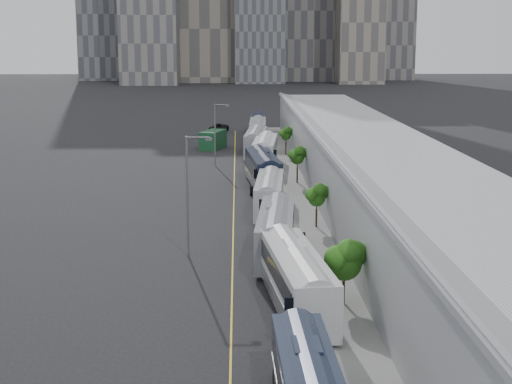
{
  "coord_description": "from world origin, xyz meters",
  "views": [
    {
      "loc": [
        -1.08,
        -12.36,
        16.6
      ],
      "look_at": [
        0.6,
        58.33,
        3.0
      ],
      "focal_mm": 55.0,
      "sensor_mm": 36.0,
      "label": 1
    }
  ],
  "objects_px": {
    "bus_2": "(296,285)",
    "suv": "(218,128)",
    "bus_8": "(258,132)",
    "street_lamp_near": "(190,188)",
    "bus_5": "(263,172)",
    "street_lamp_far": "(216,130)",
    "bus_4": "(269,198)",
    "bus_6": "(265,154)",
    "shipping_container": "(213,140)",
    "bus_3": "(276,237)",
    "bus_9": "(258,125)",
    "bus_7": "(256,145)"
  },
  "relations": [
    {
      "from": "bus_3",
      "to": "bus_6",
      "type": "bearing_deg",
      "value": 93.83
    },
    {
      "from": "bus_5",
      "to": "bus_9",
      "type": "bearing_deg",
      "value": 84.42
    },
    {
      "from": "bus_3",
      "to": "bus_4",
      "type": "xyz_separation_m",
      "value": [
        0.15,
        16.01,
        -0.08
      ]
    },
    {
      "from": "bus_5",
      "to": "bus_6",
      "type": "height_order",
      "value": "bus_6"
    },
    {
      "from": "street_lamp_near",
      "to": "shipping_container",
      "type": "xyz_separation_m",
      "value": [
        -0.12,
        62.91,
        -4.02
      ]
    },
    {
      "from": "bus_8",
      "to": "bus_2",
      "type": "bearing_deg",
      "value": -87.74
    },
    {
      "from": "bus_4",
      "to": "shipping_container",
      "type": "xyz_separation_m",
      "value": [
        -6.96,
        47.32,
        -0.14
      ]
    },
    {
      "from": "bus_5",
      "to": "shipping_container",
      "type": "bearing_deg",
      "value": 96.74
    },
    {
      "from": "bus_3",
      "to": "street_lamp_far",
      "type": "xyz_separation_m",
      "value": [
        -5.79,
        45.83,
        3.23
      ]
    },
    {
      "from": "bus_5",
      "to": "bus_8",
      "type": "distance_m",
      "value": 42.04
    },
    {
      "from": "bus_4",
      "to": "street_lamp_far",
      "type": "distance_m",
      "value": 30.59
    },
    {
      "from": "bus_6",
      "to": "suv",
      "type": "height_order",
      "value": "bus_6"
    },
    {
      "from": "bus_3",
      "to": "bus_9",
      "type": "relative_size",
      "value": 1.04
    },
    {
      "from": "street_lamp_near",
      "to": "street_lamp_far",
      "type": "relative_size",
      "value": 1.13
    },
    {
      "from": "bus_2",
      "to": "street_lamp_near",
      "type": "relative_size",
      "value": 1.46
    },
    {
      "from": "bus_4",
      "to": "suv",
      "type": "height_order",
      "value": "bus_4"
    },
    {
      "from": "street_lamp_far",
      "to": "bus_3",
      "type": "bearing_deg",
      "value": -82.8
    },
    {
      "from": "bus_2",
      "to": "bus_8",
      "type": "relative_size",
      "value": 1.04
    },
    {
      "from": "bus_5",
      "to": "bus_8",
      "type": "bearing_deg",
      "value": 84.58
    },
    {
      "from": "bus_6",
      "to": "bus_8",
      "type": "relative_size",
      "value": 1.07
    },
    {
      "from": "bus_9",
      "to": "shipping_container",
      "type": "distance_m",
      "value": 21.2
    },
    {
      "from": "bus_7",
      "to": "street_lamp_far",
      "type": "distance_m",
      "value": 11.37
    },
    {
      "from": "shipping_container",
      "to": "street_lamp_near",
      "type": "bearing_deg",
      "value": -73.07
    },
    {
      "from": "bus_5",
      "to": "bus_2",
      "type": "bearing_deg",
      "value": -93.75
    },
    {
      "from": "bus_2",
      "to": "street_lamp_far",
      "type": "relative_size",
      "value": 1.65
    },
    {
      "from": "bus_3",
      "to": "bus_9",
      "type": "height_order",
      "value": "bus_3"
    },
    {
      "from": "bus_2",
      "to": "suv",
      "type": "distance_m",
      "value": 99.77
    },
    {
      "from": "bus_5",
      "to": "bus_6",
      "type": "bearing_deg",
      "value": 82.26
    },
    {
      "from": "bus_7",
      "to": "suv",
      "type": "height_order",
      "value": "bus_7"
    },
    {
      "from": "bus_6",
      "to": "bus_5",
      "type": "bearing_deg",
      "value": -88.02
    },
    {
      "from": "bus_4",
      "to": "bus_9",
      "type": "relative_size",
      "value": 0.99
    },
    {
      "from": "bus_6",
      "to": "bus_7",
      "type": "relative_size",
      "value": 1.02
    },
    {
      "from": "bus_9",
      "to": "street_lamp_near",
      "type": "bearing_deg",
      "value": -93.97
    },
    {
      "from": "street_lamp_near",
      "to": "bus_6",
      "type": "bearing_deg",
      "value": 80.55
    },
    {
      "from": "bus_6",
      "to": "street_lamp_near",
      "type": "height_order",
      "value": "street_lamp_near"
    },
    {
      "from": "bus_6",
      "to": "bus_8",
      "type": "height_order",
      "value": "bus_6"
    },
    {
      "from": "bus_2",
      "to": "bus_5",
      "type": "height_order",
      "value": "bus_5"
    },
    {
      "from": "bus_4",
      "to": "bus_7",
      "type": "distance_m",
      "value": 39.22
    },
    {
      "from": "bus_8",
      "to": "street_lamp_near",
      "type": "relative_size",
      "value": 1.4
    },
    {
      "from": "bus_8",
      "to": "suv",
      "type": "xyz_separation_m",
      "value": [
        -6.98,
        14.99,
        -0.89
      ]
    },
    {
      "from": "shipping_container",
      "to": "suv",
      "type": "bearing_deg",
      "value": 106.13
    },
    {
      "from": "street_lamp_far",
      "to": "bus_4",
      "type": "bearing_deg",
      "value": -78.74
    },
    {
      "from": "bus_5",
      "to": "shipping_container",
      "type": "height_order",
      "value": "bus_5"
    },
    {
      "from": "bus_3",
      "to": "bus_7",
      "type": "distance_m",
      "value": 55.23
    },
    {
      "from": "bus_3",
      "to": "bus_6",
      "type": "xyz_separation_m",
      "value": [
        0.74,
        45.07,
        0.08
      ]
    },
    {
      "from": "bus_5",
      "to": "bus_6",
      "type": "xyz_separation_m",
      "value": [
        0.8,
        15.07,
        0.0
      ]
    },
    {
      "from": "bus_7",
      "to": "shipping_container",
      "type": "distance_m",
      "value": 10.44
    },
    {
      "from": "bus_3",
      "to": "street_lamp_near",
      "type": "xyz_separation_m",
      "value": [
        -6.7,
        0.42,
        3.8
      ]
    },
    {
      "from": "bus_5",
      "to": "bus_8",
      "type": "relative_size",
      "value": 1.06
    },
    {
      "from": "bus_3",
      "to": "shipping_container",
      "type": "bearing_deg",
      "value": 100.91
    }
  ]
}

